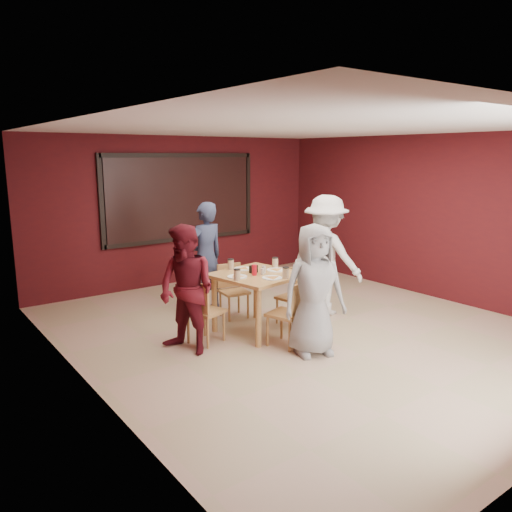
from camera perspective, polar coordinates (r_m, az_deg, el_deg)
floor at (r=7.20m, az=5.25°, el=-8.43°), size 7.00×7.00×0.00m
window_blinds at (r=9.65m, az=-8.46°, el=6.62°), size 3.00×0.02×1.50m
dining_table at (r=6.92m, az=0.13°, el=-2.89°), size 1.22×1.22×0.99m
chair_front at (r=6.46m, az=3.97°, el=-6.23°), size 0.52×0.52×0.86m
chair_back at (r=7.66m, az=-2.76°, el=-3.58°), size 0.44×0.44×0.81m
chair_left at (r=6.57m, az=-6.17°, el=-5.98°), size 0.52×0.52×0.85m
chair_right at (r=7.39m, az=4.49°, el=-4.23°), size 0.45×0.45×0.79m
diner_front at (r=6.18m, az=6.64°, el=-3.87°), size 0.93×0.76×1.64m
diner_back at (r=7.89m, az=-5.77°, el=-0.11°), size 0.67×0.48×1.74m
diner_left at (r=6.24m, az=-7.94°, el=-3.84°), size 0.84×0.95×1.62m
diner_right at (r=7.76m, az=7.98°, el=0.07°), size 0.97×1.33×1.85m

